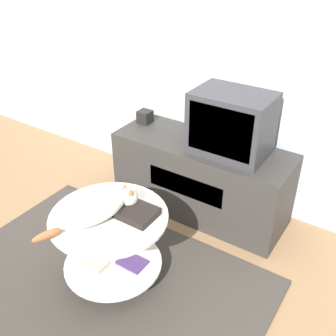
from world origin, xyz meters
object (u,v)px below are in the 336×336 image
at_px(speaker, 145,117).
at_px(cat, 95,209).
at_px(dvd_box, 136,212).
at_px(tv, 231,124).

relative_size(speaker, cat, 0.16).
bearing_deg(speaker, dvd_box, -56.65).
xyz_separation_m(dvd_box, cat, (-0.16, -0.14, 0.05)).
bearing_deg(cat, speaker, 42.27).
bearing_deg(speaker, cat, -67.79).
xyz_separation_m(speaker, dvd_box, (0.57, -0.87, -0.10)).
bearing_deg(cat, tv, 1.33).
bearing_deg(tv, cat, -108.73).
distance_m(speaker, cat, 1.10).
relative_size(tv, dvd_box, 2.22).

